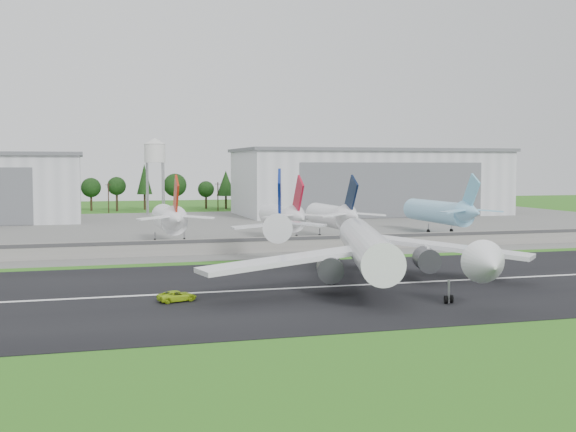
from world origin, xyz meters
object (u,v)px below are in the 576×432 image
object	(u,v)px
parked_jet_red_a	(170,219)
parked_jet_red_b	(285,217)
ground_vehicle	(177,296)
parked_jet_navy	(335,216)
main_airliner	(368,255)
parked_jet_skyblue	(443,212)

from	to	relation	value
parked_jet_red_a	parked_jet_red_b	bearing A→B (deg)	-0.05
ground_vehicle	parked_jet_navy	world-z (taller)	parked_jet_navy
parked_jet_red_b	parked_jet_navy	bearing A→B (deg)	0.02
parked_jet_red_a	parked_jet_navy	bearing A→B (deg)	-0.03
main_airliner	parked_jet_skyblue	distance (m)	88.30
parked_jet_navy	parked_jet_skyblue	size ratio (longest dim) A/B	0.84
ground_vehicle	main_airliner	bearing A→B (deg)	-96.62
parked_jet_red_b	main_airliner	bearing A→B (deg)	-94.38
parked_jet_red_a	parked_jet_red_b	distance (m)	28.15
ground_vehicle	parked_jet_red_a	bearing A→B (deg)	-22.72
main_airliner	ground_vehicle	distance (m)	31.23
parked_jet_skyblue	parked_jet_red_b	bearing A→B (deg)	-173.75
ground_vehicle	parked_jet_navy	size ratio (longest dim) A/B	0.17
parked_jet_navy	ground_vehicle	bearing A→B (deg)	-123.90
parked_jet_navy	parked_jet_skyblue	distance (m)	33.23
parked_jet_red_b	parked_jet_skyblue	bearing A→B (deg)	6.25
main_airliner	parked_jet_skyblue	bearing A→B (deg)	-108.98
main_airliner	parked_jet_navy	world-z (taller)	main_airliner
ground_vehicle	parked_jet_red_a	xyz separation A→B (m)	(7.46, 72.50, 5.44)
parked_jet_red_a	parked_jet_skyblue	size ratio (longest dim) A/B	0.84
main_airliner	parked_jet_navy	bearing A→B (deg)	-88.86
parked_jet_red_a	parked_jet_skyblue	distance (m)	74.28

